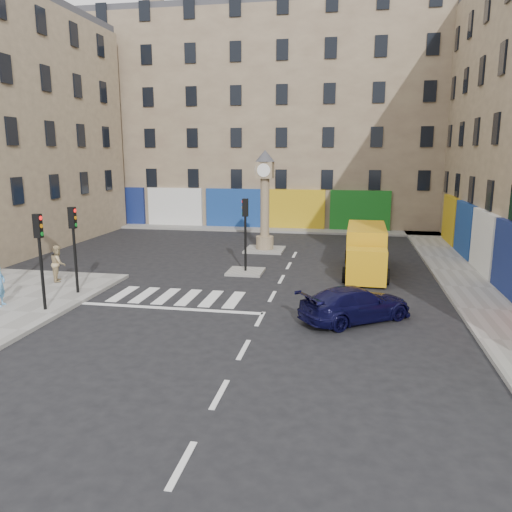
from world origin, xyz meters
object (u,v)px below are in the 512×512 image
(yellow_van, at_px, (366,250))
(pedestrian_tan, at_px, (58,263))
(traffic_light_island, at_px, (245,223))
(clock_pillar, at_px, (265,194))
(navy_sedan, at_px, (356,304))
(traffic_light_left_far, at_px, (74,236))
(traffic_light_left_near, at_px, (40,246))

(yellow_van, height_order, pedestrian_tan, yellow_van)
(traffic_light_island, bearing_deg, pedestrian_tan, -155.40)
(clock_pillar, distance_m, navy_sedan, 13.96)
(traffic_light_left_far, distance_m, navy_sedan, 11.99)
(traffic_light_left_far, xyz_separation_m, clock_pillar, (6.30, 11.40, 0.93))
(traffic_light_left_near, distance_m, pedestrian_tan, 4.75)
(navy_sedan, bearing_deg, traffic_light_island, 3.34)
(yellow_van, relative_size, pedestrian_tan, 3.76)
(traffic_light_left_near, xyz_separation_m, yellow_van, (12.36, 9.16, -1.47))
(navy_sedan, height_order, pedestrian_tan, pedestrian_tan)
(traffic_light_left_near, height_order, traffic_light_left_far, same)
(navy_sedan, bearing_deg, pedestrian_tan, 41.83)
(traffic_light_island, relative_size, navy_sedan, 0.85)
(traffic_light_island, height_order, navy_sedan, traffic_light_island)
(clock_pillar, xyz_separation_m, pedestrian_tan, (-8.18, -9.74, -2.55))
(traffic_light_left_far, height_order, yellow_van, traffic_light_left_far)
(navy_sedan, xyz_separation_m, pedestrian_tan, (-13.66, 2.77, 0.37))
(traffic_light_left_near, xyz_separation_m, traffic_light_left_far, (0.00, 2.40, 0.00))
(traffic_light_left_near, height_order, traffic_light_island, traffic_light_left_near)
(clock_pillar, relative_size, yellow_van, 0.95)
(traffic_light_left_far, height_order, navy_sedan, traffic_light_left_far)
(yellow_van, bearing_deg, traffic_light_island, -166.11)
(traffic_light_left_far, relative_size, navy_sedan, 0.85)
(traffic_light_left_near, xyz_separation_m, traffic_light_island, (6.30, 7.80, -0.03))
(traffic_light_island, distance_m, yellow_van, 6.38)
(traffic_light_left_far, height_order, clock_pillar, clock_pillar)
(traffic_light_left_near, distance_m, clock_pillar, 15.19)
(yellow_van, bearing_deg, traffic_light_left_near, -142.20)
(clock_pillar, bearing_deg, traffic_light_island, -90.00)
(clock_pillar, height_order, pedestrian_tan, clock_pillar)
(pedestrian_tan, bearing_deg, traffic_light_left_near, 178.63)
(traffic_light_left_far, relative_size, clock_pillar, 0.61)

